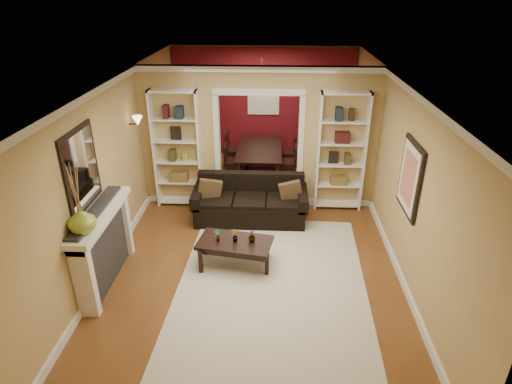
# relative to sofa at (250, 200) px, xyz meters

# --- Properties ---
(floor) EXTENTS (8.00, 8.00, 0.00)m
(floor) POSITION_rel_sofa_xyz_m (0.13, -0.45, -0.41)
(floor) COLOR brown
(floor) RESTS_ON ground
(ceiling) EXTENTS (8.00, 8.00, 0.00)m
(ceiling) POSITION_rel_sofa_xyz_m (0.13, -0.45, 2.29)
(ceiling) COLOR white
(ceiling) RESTS_ON ground
(wall_back) EXTENTS (8.00, 0.00, 8.00)m
(wall_back) POSITION_rel_sofa_xyz_m (0.13, 3.55, 0.94)
(wall_back) COLOR tan
(wall_back) RESTS_ON ground
(wall_front) EXTENTS (8.00, 0.00, 8.00)m
(wall_front) POSITION_rel_sofa_xyz_m (0.13, -4.45, 0.94)
(wall_front) COLOR tan
(wall_front) RESTS_ON ground
(wall_left) EXTENTS (0.00, 8.00, 8.00)m
(wall_left) POSITION_rel_sofa_xyz_m (-2.12, -0.45, 0.94)
(wall_left) COLOR tan
(wall_left) RESTS_ON ground
(wall_right) EXTENTS (0.00, 8.00, 8.00)m
(wall_right) POSITION_rel_sofa_xyz_m (2.38, -0.45, 0.94)
(wall_right) COLOR tan
(wall_right) RESTS_ON ground
(partition_wall) EXTENTS (4.50, 0.15, 2.70)m
(partition_wall) POSITION_rel_sofa_xyz_m (0.13, 0.75, 0.94)
(partition_wall) COLOR tan
(partition_wall) RESTS_ON floor
(red_back_panel) EXTENTS (4.44, 0.04, 2.64)m
(red_back_panel) POSITION_rel_sofa_xyz_m (0.13, 3.52, 0.91)
(red_back_panel) COLOR maroon
(red_back_panel) RESTS_ON floor
(dining_window) EXTENTS (0.78, 0.03, 0.98)m
(dining_window) POSITION_rel_sofa_xyz_m (0.13, 3.48, 1.14)
(dining_window) COLOR #8CA5CC
(dining_window) RESTS_ON wall_back
(area_rug) EXTENTS (2.87, 3.93, 0.01)m
(area_rug) POSITION_rel_sofa_xyz_m (0.44, -1.93, -0.40)
(area_rug) COLOR beige
(area_rug) RESTS_ON floor
(sofa) EXTENTS (2.10, 0.91, 0.82)m
(sofa) POSITION_rel_sofa_xyz_m (0.00, 0.00, 0.00)
(sofa) COLOR black
(sofa) RESTS_ON floor
(pillow_left) EXTENTS (0.43, 0.21, 0.41)m
(pillow_left) POSITION_rel_sofa_xyz_m (-0.74, -0.02, 0.20)
(pillow_left) COLOR brown
(pillow_left) RESTS_ON sofa
(pillow_right) EXTENTS (0.40, 0.15, 0.39)m
(pillow_right) POSITION_rel_sofa_xyz_m (0.74, -0.02, 0.19)
(pillow_right) COLOR brown
(pillow_right) RESTS_ON sofa
(coffee_table) EXTENTS (1.22, 0.80, 0.43)m
(coffee_table) POSITION_rel_sofa_xyz_m (-0.15, -1.45, -0.20)
(coffee_table) COLOR black
(coffee_table) RESTS_ON floor
(plant_left) EXTENTS (0.12, 0.12, 0.20)m
(plant_left) POSITION_rel_sofa_xyz_m (-0.41, -1.45, 0.12)
(plant_left) COLOR #336626
(plant_left) RESTS_ON coffee_table
(plant_center) EXTENTS (0.13, 0.14, 0.19)m
(plant_center) POSITION_rel_sofa_xyz_m (-0.15, -1.45, 0.11)
(plant_center) COLOR #336626
(plant_center) RESTS_ON coffee_table
(plant_right) EXTENTS (0.12, 0.12, 0.20)m
(plant_right) POSITION_rel_sofa_xyz_m (0.11, -1.45, 0.12)
(plant_right) COLOR #336626
(plant_right) RESTS_ON coffee_table
(bookshelf_left) EXTENTS (0.90, 0.30, 2.30)m
(bookshelf_left) POSITION_rel_sofa_xyz_m (-1.42, 0.58, 0.74)
(bookshelf_left) COLOR white
(bookshelf_left) RESTS_ON floor
(bookshelf_right) EXTENTS (0.90, 0.30, 2.30)m
(bookshelf_right) POSITION_rel_sofa_xyz_m (1.68, 0.58, 0.74)
(bookshelf_right) COLOR white
(bookshelf_right) RESTS_ON floor
(fireplace) EXTENTS (0.32, 1.70, 1.16)m
(fireplace) POSITION_rel_sofa_xyz_m (-1.96, -1.95, 0.17)
(fireplace) COLOR white
(fireplace) RESTS_ON floor
(vase) EXTENTS (0.41, 0.41, 0.36)m
(vase) POSITION_rel_sofa_xyz_m (-1.96, -2.47, 0.93)
(vase) COLOR #89A736
(vase) RESTS_ON fireplace
(mirror) EXTENTS (0.03, 0.95, 1.10)m
(mirror) POSITION_rel_sofa_xyz_m (-2.10, -1.95, 1.39)
(mirror) COLOR silver
(mirror) RESTS_ON wall_left
(wall_sconce) EXTENTS (0.18, 0.18, 0.22)m
(wall_sconce) POSITION_rel_sofa_xyz_m (-2.02, 0.10, 1.42)
(wall_sconce) COLOR #FFE0A5
(wall_sconce) RESTS_ON wall_left
(framed_art) EXTENTS (0.04, 0.85, 1.05)m
(framed_art) POSITION_rel_sofa_xyz_m (2.34, -1.45, 1.14)
(framed_art) COLOR black
(framed_art) RESTS_ON wall_right
(dining_table) EXTENTS (1.82, 1.01, 0.64)m
(dining_table) POSITION_rel_sofa_xyz_m (0.12, 2.17, -0.09)
(dining_table) COLOR black
(dining_table) RESTS_ON floor
(dining_chair_nw) EXTENTS (0.43, 0.43, 0.83)m
(dining_chair_nw) POSITION_rel_sofa_xyz_m (-0.43, 1.87, 0.00)
(dining_chair_nw) COLOR black
(dining_chair_nw) RESTS_ON floor
(dining_chair_ne) EXTENTS (0.45, 0.45, 0.83)m
(dining_chair_ne) POSITION_rel_sofa_xyz_m (0.67, 1.87, 0.00)
(dining_chair_ne) COLOR black
(dining_chair_ne) RESTS_ON floor
(dining_chair_sw) EXTENTS (0.49, 0.49, 0.95)m
(dining_chair_sw) POSITION_rel_sofa_xyz_m (-0.43, 2.47, 0.06)
(dining_chair_sw) COLOR black
(dining_chair_sw) RESTS_ON floor
(dining_chair_se) EXTENTS (0.55, 0.55, 0.86)m
(dining_chair_se) POSITION_rel_sofa_xyz_m (0.67, 2.47, 0.02)
(dining_chair_se) COLOR black
(dining_chair_se) RESTS_ON floor
(chandelier) EXTENTS (0.50, 0.50, 0.30)m
(chandelier) POSITION_rel_sofa_xyz_m (0.13, 2.25, 1.61)
(chandelier) COLOR #3C301B
(chandelier) RESTS_ON ceiling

